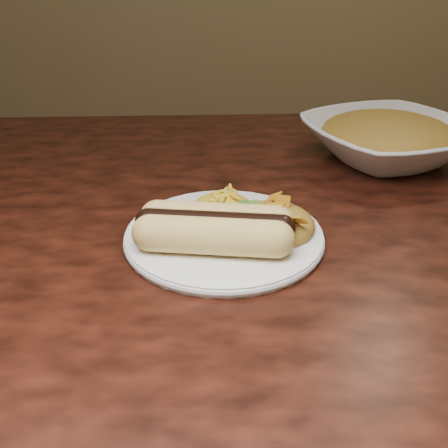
{
  "coord_description": "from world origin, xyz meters",
  "views": [
    {
      "loc": [
        0.07,
        -0.6,
        1.06
      ],
      "look_at": [
        0.1,
        -0.06,
        0.77
      ],
      "focal_mm": 42.0,
      "sensor_mm": 36.0,
      "label": 1
    }
  ],
  "objects": [
    {
      "name": "sour_cream",
      "position": [
        0.03,
        -0.03,
        0.78
      ],
      "size": [
        0.07,
        0.07,
        0.03
      ],
      "primitive_type": "ellipsoid",
      "rotation": [
        0.0,
        0.0,
        -0.43
      ],
      "color": "white",
      "rests_on": "plate"
    },
    {
      "name": "mac_and_cheese",
      "position": [
        0.1,
        -0.0,
        0.78
      ],
      "size": [
        0.08,
        0.08,
        0.03
      ],
      "primitive_type": "ellipsoid",
      "rotation": [
        0.0,
        0.0,
        0.17
      ],
      "color": "yellow",
      "rests_on": "plate"
    },
    {
      "name": "plate",
      "position": [
        0.1,
        -0.06,
        0.76
      ],
      "size": [
        0.3,
        0.3,
        0.01
      ],
      "primitive_type": "cylinder",
      "rotation": [
        0.0,
        0.0,
        -0.38
      ],
      "color": "white",
      "rests_on": "table"
    },
    {
      "name": "bowl_filling",
      "position": [
        0.37,
        0.19,
        0.8
      ],
      "size": [
        0.27,
        0.27,
        0.05
      ],
      "primitive_type": "ellipsoid",
      "rotation": [
        0.0,
        0.0,
        0.3
      ],
      "color": "#BD3B0E",
      "rests_on": "serving_bowl"
    },
    {
      "name": "hotdog",
      "position": [
        0.09,
        -0.09,
        0.78
      ],
      "size": [
        0.15,
        0.09,
        0.04
      ],
      "rotation": [
        0.0,
        0.0,
        -0.15
      ],
      "color": "#E8CF6B",
      "rests_on": "plate"
    },
    {
      "name": "taco_salad",
      "position": [
        0.15,
        -0.06,
        0.78
      ],
      "size": [
        0.11,
        0.1,
        0.05
      ],
      "rotation": [
        0.0,
        0.0,
        -0.01
      ],
      "color": "#BD3B0E",
      "rests_on": "plate"
    },
    {
      "name": "table",
      "position": [
        0.0,
        0.0,
        0.66
      ],
      "size": [
        1.6,
        0.9,
        0.75
      ],
      "color": "#46180E",
      "rests_on": "floor"
    },
    {
      "name": "serving_bowl",
      "position": [
        0.37,
        0.19,
        0.78
      ],
      "size": [
        0.32,
        0.32,
        0.06
      ],
      "primitive_type": "imported",
      "rotation": [
        0.0,
        0.0,
        0.36
      ],
      "color": "silver",
      "rests_on": "table"
    }
  ]
}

